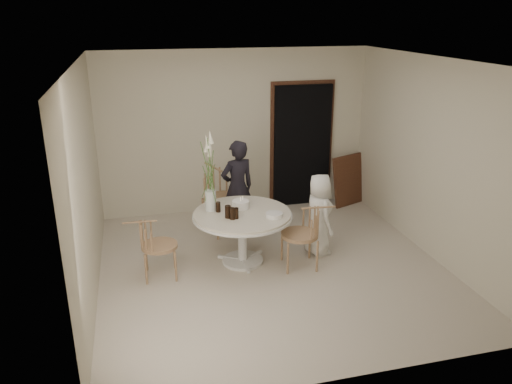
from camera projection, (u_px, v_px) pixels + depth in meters
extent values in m
plane|color=beige|center=(272.00, 267.00, 6.72)|extent=(4.50, 4.50, 0.00)
plane|color=silver|center=(275.00, 61.00, 5.79)|extent=(4.50, 4.50, 0.00)
plane|color=beige|center=(236.00, 132.00, 8.30)|extent=(4.50, 0.00, 4.50)
plane|color=beige|center=(347.00, 250.00, 4.20)|extent=(4.50, 0.00, 4.50)
plane|color=beige|center=(86.00, 186.00, 5.74)|extent=(0.00, 4.50, 4.50)
plane|color=beige|center=(432.00, 159.00, 6.77)|extent=(0.00, 4.50, 4.50)
cube|color=black|center=(302.00, 146.00, 8.62)|extent=(1.00, 0.10, 2.10)
cube|color=brown|center=(301.00, 142.00, 8.63)|extent=(1.12, 0.03, 2.22)
cylinder|color=silver|center=(243.00, 260.00, 6.86)|extent=(0.56, 0.56, 0.04)
cylinder|color=silver|center=(243.00, 239.00, 6.74)|extent=(0.12, 0.12, 0.65)
cylinder|color=silver|center=(242.00, 216.00, 6.63)|extent=(1.33, 1.33, 0.03)
cylinder|color=beige|center=(242.00, 214.00, 6.62)|extent=(1.30, 1.30, 0.04)
cube|color=brown|center=(348.00, 180.00, 8.79)|extent=(0.69, 0.43, 0.88)
cylinder|color=#A07657|center=(218.00, 224.00, 7.44)|extent=(0.03, 0.03, 0.52)
cylinder|color=#A07657|center=(244.00, 217.00, 7.69)|extent=(0.03, 0.03, 0.52)
cylinder|color=#A07657|center=(203.00, 214.00, 7.80)|extent=(0.03, 0.03, 0.52)
cylinder|color=#A07657|center=(228.00, 208.00, 8.04)|extent=(0.03, 0.03, 0.52)
cylinder|color=#A07657|center=(223.00, 199.00, 7.65)|extent=(0.57, 0.57, 0.06)
cylinder|color=#A07657|center=(282.00, 246.00, 6.83)|extent=(0.03, 0.03, 0.44)
cylinder|color=#A07657|center=(288.00, 259.00, 6.47)|extent=(0.03, 0.03, 0.44)
cylinder|color=#A07657|center=(310.00, 244.00, 6.89)|extent=(0.03, 0.03, 0.44)
cylinder|color=#A07657|center=(317.00, 257.00, 6.52)|extent=(0.03, 0.03, 0.44)
cylinder|color=#A07657|center=(300.00, 235.00, 6.60)|extent=(0.49, 0.49, 0.05)
cylinder|color=#A07657|center=(176.00, 267.00, 6.29)|extent=(0.03, 0.03, 0.41)
cylinder|color=#A07657|center=(174.00, 254.00, 6.63)|extent=(0.03, 0.03, 0.41)
cylinder|color=#A07657|center=(146.00, 270.00, 6.23)|extent=(0.03, 0.03, 0.41)
cylinder|color=#A07657|center=(146.00, 256.00, 6.56)|extent=(0.03, 0.03, 0.41)
cylinder|color=#A07657|center=(159.00, 246.00, 6.35)|extent=(0.46, 0.46, 0.05)
imported|color=black|center=(237.00, 188.00, 7.52)|extent=(0.61, 0.48, 1.47)
imported|color=white|center=(319.00, 214.00, 6.94)|extent=(0.42, 0.60, 1.17)
cylinder|color=white|center=(241.00, 204.00, 6.74)|extent=(0.23, 0.23, 0.11)
cylinder|color=beige|center=(241.00, 199.00, 6.72)|extent=(0.01, 0.01, 0.05)
cylinder|color=beige|center=(243.00, 198.00, 6.75)|extent=(0.01, 0.01, 0.05)
cylinder|color=black|center=(232.00, 214.00, 6.38)|extent=(0.08, 0.08, 0.15)
cylinder|color=black|center=(236.00, 213.00, 6.40)|extent=(0.07, 0.07, 0.14)
cylinder|color=black|center=(228.00, 212.00, 6.42)|extent=(0.09, 0.09, 0.17)
cylinder|color=black|center=(218.00, 207.00, 6.62)|extent=(0.08, 0.08, 0.14)
cylinder|color=white|center=(274.00, 215.00, 6.46)|extent=(0.22, 0.22, 0.06)
cylinder|color=silver|center=(211.00, 200.00, 6.65)|extent=(0.15, 0.15, 0.28)
cylinder|color=#456A2D|center=(211.00, 175.00, 6.56)|extent=(0.01, 0.01, 0.69)
cone|color=white|center=(210.00, 150.00, 6.44)|extent=(0.07, 0.07, 0.18)
cylinder|color=#456A2D|center=(208.00, 173.00, 6.54)|extent=(0.01, 0.01, 0.75)
cone|color=white|center=(207.00, 145.00, 6.41)|extent=(0.07, 0.07, 0.18)
cylinder|color=#456A2D|center=(208.00, 172.00, 6.49)|extent=(0.01, 0.01, 0.81)
cone|color=white|center=(207.00, 142.00, 6.35)|extent=(0.07, 0.07, 0.18)
cylinder|color=#456A2D|center=(211.00, 170.00, 6.49)|extent=(0.01, 0.01, 0.87)
cone|color=white|center=(210.00, 137.00, 6.34)|extent=(0.07, 0.07, 0.18)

